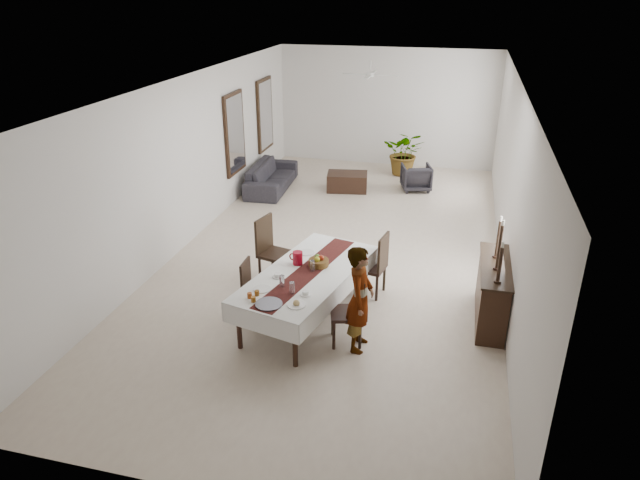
{
  "coord_description": "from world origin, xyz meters",
  "views": [
    {
      "loc": [
        2.08,
        -9.82,
        4.77
      ],
      "look_at": [
        0.09,
        -1.88,
        1.05
      ],
      "focal_mm": 32.0,
      "sensor_mm": 36.0,
      "label": 1
    }
  ],
  "objects_px": {
    "sideboard_body": "(492,294)",
    "dining_table_top": "(308,274)",
    "red_pitcher": "(298,258)",
    "sofa": "(271,176)",
    "woman": "(360,299)"
  },
  "relations": [
    {
      "from": "dining_table_top",
      "to": "sideboard_body",
      "type": "bearing_deg",
      "value": 25.92
    },
    {
      "from": "red_pitcher",
      "to": "sideboard_body",
      "type": "distance_m",
      "value": 3.0
    },
    {
      "from": "woman",
      "to": "sideboard_body",
      "type": "distance_m",
      "value": 2.2
    },
    {
      "from": "dining_table_top",
      "to": "sideboard_body",
      "type": "height_order",
      "value": "sideboard_body"
    },
    {
      "from": "dining_table_top",
      "to": "sofa",
      "type": "xyz_separation_m",
      "value": [
        -2.48,
        5.62,
        -0.43
      ]
    },
    {
      "from": "dining_table_top",
      "to": "red_pitcher",
      "type": "relative_size",
      "value": 12.0
    },
    {
      "from": "woman",
      "to": "sofa",
      "type": "distance_m",
      "value": 7.1
    },
    {
      "from": "sideboard_body",
      "to": "dining_table_top",
      "type": "bearing_deg",
      "value": -167.7
    },
    {
      "from": "red_pitcher",
      "to": "sideboard_body",
      "type": "bearing_deg",
      "value": 7.43
    },
    {
      "from": "woman",
      "to": "sideboard_body",
      "type": "xyz_separation_m",
      "value": [
        1.82,
        1.2,
        -0.33
      ]
    },
    {
      "from": "woman",
      "to": "sofa",
      "type": "xyz_separation_m",
      "value": [
        -3.39,
        6.22,
        -0.47
      ]
    },
    {
      "from": "woman",
      "to": "sofa",
      "type": "height_order",
      "value": "woman"
    },
    {
      "from": "sideboard_body",
      "to": "sofa",
      "type": "bearing_deg",
      "value": 136.05
    },
    {
      "from": "dining_table_top",
      "to": "sofa",
      "type": "relative_size",
      "value": 1.14
    },
    {
      "from": "woman",
      "to": "sofa",
      "type": "relative_size",
      "value": 0.72
    }
  ]
}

